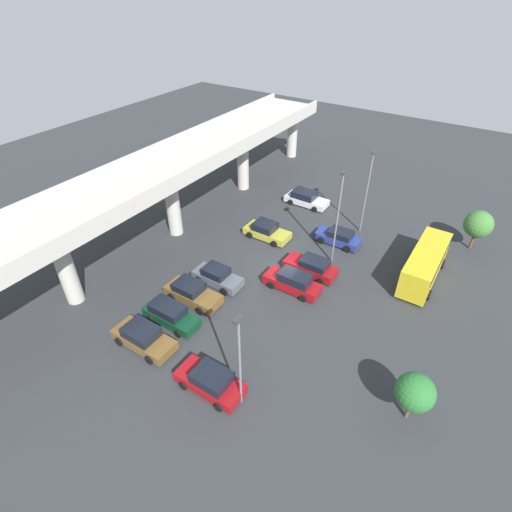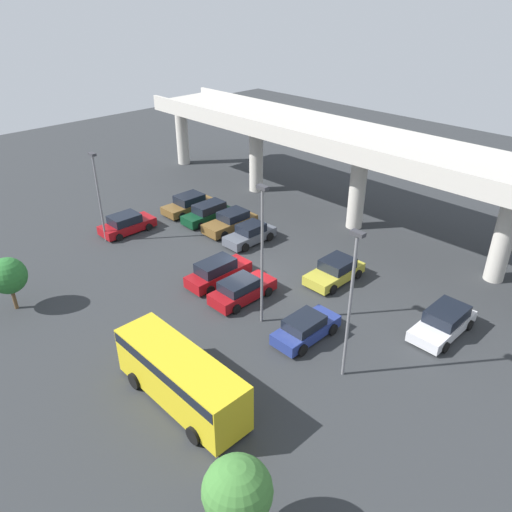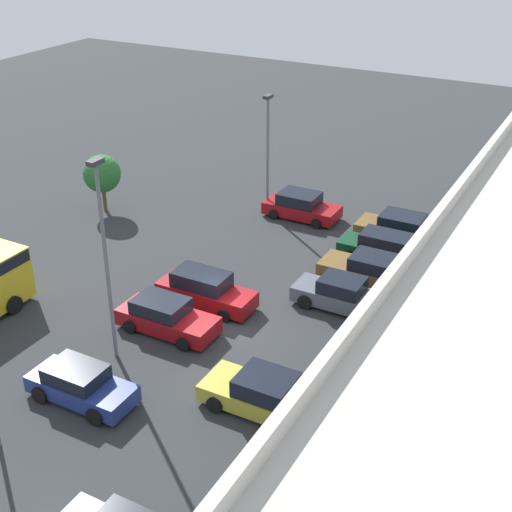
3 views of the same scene
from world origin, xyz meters
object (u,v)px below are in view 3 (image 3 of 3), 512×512
object	(u,v)px
parked_car_3	(340,294)
parked_car_9	(400,229)
lamp_post_by_overpass	(105,249)
parked_car_7	(80,385)
tree_front_left	(102,174)
parked_car_5	(166,317)
lamp_post_mid_lot	(268,145)
parked_car_4	(205,290)
parked_car_2	(369,271)
parked_car_0	(301,206)
parked_car_6	(262,394)
parked_car_1	(383,248)

from	to	relation	value
parked_car_3	parked_car_9	xyz separation A→B (m)	(-8.33, 0.22, 0.02)
parked_car_9	lamp_post_by_overpass	xyz separation A→B (m)	(16.59, -7.10, 4.40)
parked_car_7	tree_front_left	xyz separation A→B (m)	(-14.98, -11.01, 1.71)
parked_car_5	lamp_post_mid_lot	size ratio (longest dim) A/B	0.63
parked_car_7	parked_car_4	bearing A→B (deg)	87.10
parked_car_3	lamp_post_by_overpass	world-z (taller)	lamp_post_by_overpass
parked_car_2	parked_car_4	world-z (taller)	parked_car_4
parked_car_7	parked_car_9	bearing A→B (deg)	71.81
parked_car_0	parked_car_6	xyz separation A→B (m)	(16.96, 6.35, -0.01)
lamp_post_mid_lot	tree_front_left	xyz separation A→B (m)	(4.59, -8.97, -1.92)
parked_car_9	parked_car_0	bearing A→B (deg)	-2.44
parked_car_6	parked_car_7	bearing A→B (deg)	23.98
parked_car_2	parked_car_7	bearing A→B (deg)	64.76
parked_car_0	lamp_post_by_overpass	size ratio (longest dim) A/B	0.51
parked_car_2	parked_car_5	bearing A→B (deg)	52.27
parked_car_6	lamp_post_by_overpass	world-z (taller)	lamp_post_by_overpass
parked_car_1	lamp_post_mid_lot	world-z (taller)	lamp_post_mid_lot
parked_car_1	tree_front_left	bearing A→B (deg)	6.02
parked_car_2	parked_car_7	size ratio (longest dim) A/B	1.09
tree_front_left	parked_car_4	bearing A→B (deg)	60.18
parked_car_4	parked_car_6	bearing A→B (deg)	-42.53
parked_car_6	parked_car_9	bearing A→B (deg)	-89.86
parked_car_6	parked_car_7	world-z (taller)	parked_car_6
parked_car_1	parked_car_2	xyz separation A→B (m)	(2.78, 0.23, -0.01)
parked_car_2	parked_car_3	size ratio (longest dim) A/B	1.08
parked_car_2	parked_car_4	xyz separation A→B (m)	(5.61, -6.19, 0.03)
lamp_post_by_overpass	parked_car_6	bearing A→B (deg)	89.20
lamp_post_mid_lot	parked_car_3	bearing A→B (deg)	44.78
parked_car_0	parked_car_3	bearing A→B (deg)	-54.70
parked_car_3	parked_car_2	bearing A→B (deg)	-98.23
lamp_post_by_overpass	parked_car_2	bearing A→B (deg)	146.62
parked_car_0	parked_car_9	size ratio (longest dim) A/B	0.95
parked_car_3	lamp_post_by_overpass	size ratio (longest dim) A/B	0.49
parked_car_1	lamp_post_mid_lot	size ratio (longest dim) A/B	0.62
parked_car_4	parked_car_0	bearing A→B (deg)	91.51
parked_car_6	parked_car_7	xyz separation A→B (m)	(2.88, -6.47, -0.01)
parked_car_5	lamp_post_by_overpass	world-z (taller)	lamp_post_by_overpass
parked_car_4	tree_front_left	xyz separation A→B (m)	(-6.56, -11.44, 1.63)
parked_car_5	parked_car_7	size ratio (longest dim) A/B	1.05
parked_car_0	lamp_post_by_overpass	distance (m)	17.45
parked_car_2	parked_car_3	world-z (taller)	parked_car_2
parked_car_5	parked_car_7	distance (m)	5.64
parked_car_7	tree_front_left	distance (m)	18.67
lamp_post_mid_lot	parked_car_6	bearing A→B (deg)	27.04
tree_front_left	parked_car_7	bearing A→B (deg)	36.33
lamp_post_mid_lot	parked_car_9	bearing A→B (deg)	90.05
parked_car_4	parked_car_1	bearing A→B (deg)	54.61
parked_car_2	parked_car_1	bearing A→B (deg)	-85.32
parked_car_2	parked_car_9	world-z (taller)	parked_car_2
parked_car_1	lamp_post_mid_lot	distance (m)	9.56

